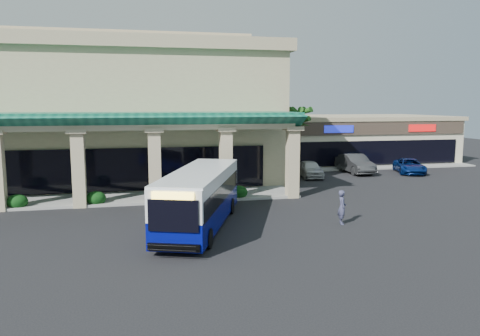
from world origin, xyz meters
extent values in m
plane|color=black|center=(0.00, 0.00, 0.00)|extent=(110.00, 110.00, 0.00)
imported|color=#3A3B59|center=(6.28, -1.96, 0.89)|extent=(0.56, 0.73, 1.78)
imported|color=silver|center=(10.32, 13.10, 0.71)|extent=(2.20, 4.37, 1.43)
imported|color=#2F3032|center=(15.17, 14.56, 0.85)|extent=(1.90, 5.21, 1.71)
imported|color=navy|center=(19.91, 13.34, 0.66)|extent=(3.62, 5.18, 1.31)
camera|label=1|loc=(-4.10, -24.02, 6.24)|focal=35.00mm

